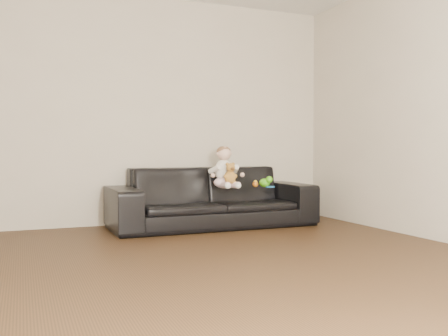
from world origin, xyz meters
name	(u,v)px	position (x,y,z in m)	size (l,w,h in m)	color
floor	(208,285)	(0.00, 0.00, 0.00)	(5.50, 5.50, 0.00)	#3A2614
wall_back	(123,110)	(0.00, 2.75, 1.30)	(5.00, 5.00, 0.00)	beige
sofa	(212,197)	(0.88, 2.25, 0.33)	(2.24, 0.88, 0.65)	black
baby	(224,170)	(0.98, 2.13, 0.63)	(0.32, 0.39, 0.46)	white
teddy_bear	(230,174)	(0.99, 1.99, 0.59)	(0.13, 0.13, 0.23)	#A87630
toy_green	(265,183)	(1.46, 2.10, 0.48)	(0.12, 0.14, 0.10)	#56CA17
toy_rattle	(255,184)	(1.36, 2.14, 0.46)	(0.07, 0.07, 0.07)	#CD6718
toy_blue_disc	(270,187)	(1.50, 2.04, 0.44)	(0.10, 0.10, 0.01)	blue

